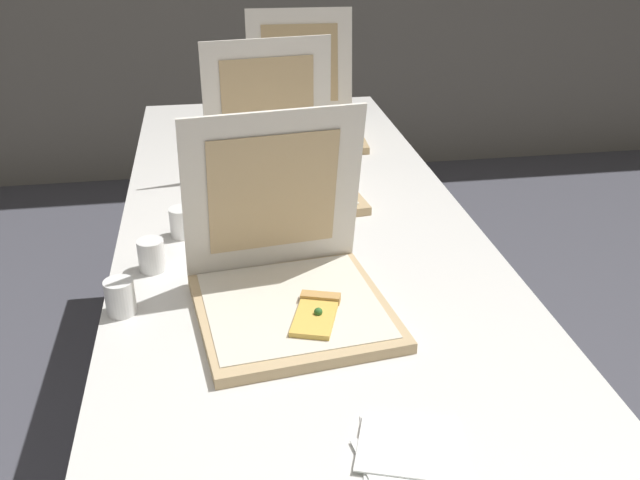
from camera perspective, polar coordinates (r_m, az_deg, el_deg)
The scene contains 8 objects.
table at distance 1.72m, azimuth -1.57°, elevation -0.69°, with size 0.86×2.30×0.76m.
pizza_box_front at distance 1.36m, azimuth -2.49°, elevation -3.60°, with size 0.40×0.41×0.38m.
pizza_box_middle at distance 1.90m, azimuth -3.17°, elevation 5.57°, with size 0.40×0.41×0.38m.
pizza_box_back at distance 2.37m, azimuth -1.27°, elevation 9.87°, with size 0.38×0.42×0.38m.
cup_white_mid at distance 1.69m, azimuth -11.12°, elevation 1.42°, with size 0.06×0.06×0.07m, color white.
cup_white_near_center at distance 1.55m, azimuth -13.49°, elevation -1.21°, with size 0.06×0.06×0.07m, color white.
cup_white_near_left at distance 1.41m, azimuth -15.87°, elevation -4.47°, with size 0.06×0.06×0.07m, color white.
napkin_pile at distance 1.08m, azimuth 6.98°, elevation -16.68°, with size 0.18×0.18×0.01m.
Camera 1 is at (-0.19, -0.88, 1.50)m, focal length 39.53 mm.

